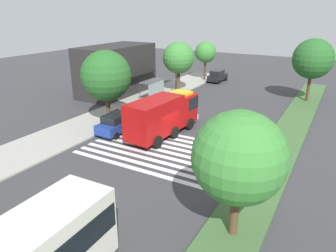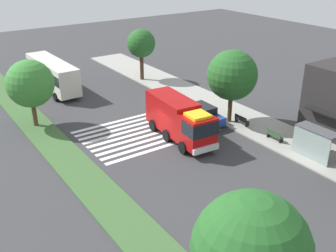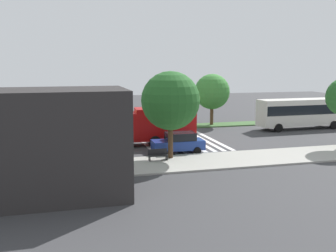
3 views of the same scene
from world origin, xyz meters
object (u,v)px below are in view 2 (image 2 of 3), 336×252
object	(u,v)px
fire_truck	(180,119)
bench_near_shelter	(275,135)
transit_bus	(52,73)
bench_west_of_shelter	(242,120)
sidewalk_tree_far_west	(141,44)
sidewalk_tree_west	(232,75)
median_tree_far_west	(30,84)
median_tree_west	(251,251)
parked_car_west	(204,114)
bus_stop_shelter	(314,138)

from	to	relation	value
fire_truck	bench_near_shelter	bearing A→B (deg)	57.24
transit_bus	bench_west_of_shelter	size ratio (longest dim) A/B	6.85
fire_truck	sidewalk_tree_far_west	xyz separation A→B (m)	(-17.10, 6.24, 2.78)
bench_west_of_shelter	sidewalk_tree_far_west	bearing A→B (deg)	-178.39
sidewalk_tree_west	median_tree_far_west	xyz separation A→B (m)	(-9.92, -16.17, -0.54)
median_tree_far_west	bench_west_of_shelter	bearing A→B (deg)	56.28
transit_bus	sidewalk_tree_far_west	distance (m)	11.53
transit_bus	sidewalk_tree_far_west	xyz separation A→B (m)	(2.64, 10.91, 2.64)
sidewalk_tree_west	median_tree_west	world-z (taller)	median_tree_west
fire_truck	parked_car_west	bearing A→B (deg)	116.67
transit_bus	median_tree_far_west	xyz separation A→B (m)	(9.51, -5.26, 2.20)
bench_west_of_shelter	sidewalk_tree_far_west	distance (m)	18.49
transit_bus	bus_stop_shelter	xyz separation A→B (m)	(28.84, 11.42, -0.27)
bench_west_of_shelter	sidewalk_tree_west	distance (m)	4.50
fire_truck	parked_car_west	xyz separation A→B (m)	(-1.66, 4.04, -1.09)
sidewalk_tree_west	median_tree_west	size ratio (longest dim) A/B	0.95
parked_car_west	bench_west_of_shelter	distance (m)	3.73
bench_near_shelter	median_tree_west	world-z (taller)	median_tree_west
bench_west_of_shelter	median_tree_west	size ratio (longest dim) A/B	0.21
bus_stop_shelter	bench_west_of_shelter	xyz separation A→B (m)	(-8.21, -0.01, -1.30)
transit_bus	median_tree_west	distance (m)	38.46
transit_bus	bench_near_shelter	distance (m)	27.38
transit_bus	bench_near_shelter	world-z (taller)	transit_bus
bus_stop_shelter	sidewalk_tree_west	xyz separation A→B (m)	(-9.41, -0.51, 3.01)
parked_car_west	median_tree_far_west	size ratio (longest dim) A/B	0.72
bench_west_of_shelter	median_tree_west	xyz separation A→B (m)	(17.34, -16.67, 4.71)
bus_stop_shelter	sidewalk_tree_west	distance (m)	9.90
fire_truck	median_tree_far_west	size ratio (longest dim) A/B	1.34
bench_near_shelter	median_tree_west	size ratio (longest dim) A/B	0.21
parked_car_west	bench_west_of_shelter	size ratio (longest dim) A/B	2.90
parked_car_west	bench_near_shelter	distance (m)	7.29
bench_near_shelter	bench_west_of_shelter	size ratio (longest dim) A/B	1.00
bus_stop_shelter	median_tree_west	world-z (taller)	median_tree_west
bench_near_shelter	sidewalk_tree_west	xyz separation A→B (m)	(-5.41, -0.51, 4.30)
transit_bus	median_tree_west	bearing A→B (deg)	170.64
parked_car_west	bus_stop_shelter	bearing A→B (deg)	15.32
fire_truck	parked_car_west	size ratio (longest dim) A/B	1.87
sidewalk_tree_west	bench_west_of_shelter	bearing A→B (deg)	22.77
bench_west_of_shelter	median_tree_far_west	bearing A→B (deg)	-123.72
bench_west_of_shelter	fire_truck	bearing A→B (deg)	-97.52
sidewalk_tree_far_west	median_tree_far_west	world-z (taller)	sidewalk_tree_far_west
bus_stop_shelter	bench_near_shelter	world-z (taller)	bus_stop_shelter
transit_bus	sidewalk_tree_west	distance (m)	22.45
sidewalk_tree_far_west	median_tree_far_west	size ratio (longest dim) A/B	1.01
parked_car_west	median_tree_far_west	xyz separation A→B (m)	(-8.57, -13.97, 3.42)
fire_truck	sidewalk_tree_far_west	bearing A→B (deg)	164.28
median_tree_west	sidewalk_tree_west	bearing A→B (deg)	138.92
parked_car_west	bus_stop_shelter	world-z (taller)	bus_stop_shelter
bus_stop_shelter	median_tree_west	size ratio (longest dim) A/B	0.46
bus_stop_shelter	sidewalk_tree_west	world-z (taller)	sidewalk_tree_west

